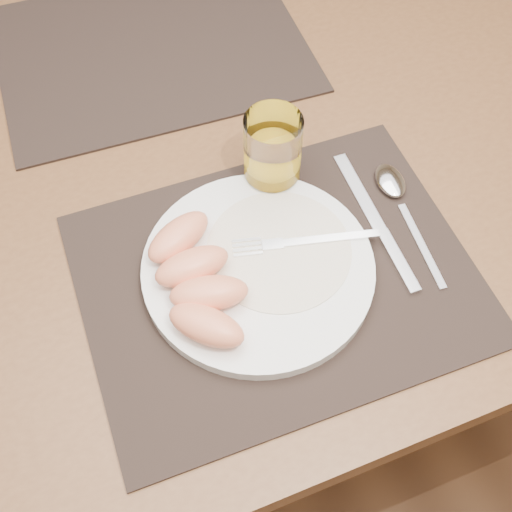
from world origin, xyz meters
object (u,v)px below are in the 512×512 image
object	(u,v)px
fork	(293,242)
spoon	(395,190)
table	(222,185)
placemat_near	(277,277)
placemat_far	(151,48)
knife	(381,231)
juice_glass	(272,156)
plate	(258,268)

from	to	relation	value
fork	spoon	distance (m)	0.16
spoon	table	bearing A→B (deg)	138.24
placemat_near	table	bearing A→B (deg)	88.23
table	placemat_far	xyz separation A→B (m)	(-0.03, 0.22, 0.09)
knife	juice_glass	world-z (taller)	juice_glass
placemat_near	knife	size ratio (longest dim) A/B	2.04
table	plate	bearing A→B (deg)	-96.96
placemat_near	fork	size ratio (longest dim) A/B	2.60
knife	plate	bearing A→B (deg)	178.86
table	juice_glass	world-z (taller)	juice_glass
placemat_near	placemat_far	size ratio (longest dim) A/B	1.00
plate	knife	world-z (taller)	plate
placemat_near	juice_glass	xyz separation A→B (m)	(0.05, 0.14, 0.05)
table	knife	bearing A→B (deg)	-57.13
table	fork	xyz separation A→B (m)	(0.02, -0.19, 0.11)
placemat_near	placemat_far	distance (m)	0.44
plate	spoon	distance (m)	0.21
juice_glass	table	bearing A→B (deg)	116.16
table	fork	world-z (taller)	fork
spoon	knife	bearing A→B (deg)	-131.70
table	placemat_far	size ratio (longest dim) A/B	3.11
placemat_near	knife	world-z (taller)	knife
knife	spoon	xyz separation A→B (m)	(0.04, 0.05, 0.00)
knife	placemat_far	bearing A→B (deg)	111.02
fork	spoon	world-z (taller)	fork
juice_glass	placemat_far	bearing A→B (deg)	103.19
placemat_near	plate	xyz separation A→B (m)	(-0.02, 0.01, 0.01)
table	knife	distance (m)	0.26
placemat_far	fork	distance (m)	0.42
placemat_far	spoon	distance (m)	0.43
table	placemat_near	xyz separation A→B (m)	(-0.01, -0.22, 0.09)
placemat_near	juice_glass	distance (m)	0.15
knife	placemat_near	bearing A→B (deg)	-175.54
table	knife	size ratio (longest dim) A/B	6.35
fork	juice_glass	size ratio (longest dim) A/B	1.62
placemat_near	juice_glass	size ratio (longest dim) A/B	4.20
juice_glass	knife	bearing A→B (deg)	-53.08
placemat_near	juice_glass	bearing A→B (deg)	70.36
placemat_far	spoon	xyz separation A→B (m)	(0.21, -0.38, 0.01)
spoon	juice_glass	distance (m)	0.16
table	fork	size ratio (longest dim) A/B	8.08
placemat_far	juice_glass	bearing A→B (deg)	-76.81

